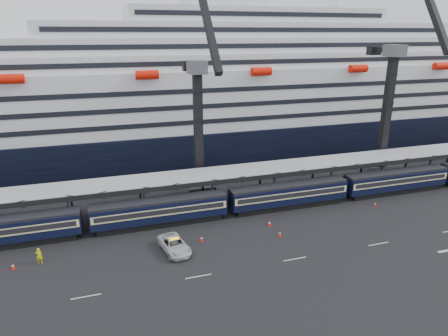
# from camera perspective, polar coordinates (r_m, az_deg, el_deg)

# --- Properties ---
(ground) EXTENTS (260.00, 260.00, 0.00)m
(ground) POSITION_cam_1_polar(r_m,az_deg,el_deg) (60.11, 20.36, -8.06)
(ground) COLOR black
(ground) RESTS_ON ground
(lane_markings) EXTENTS (111.00, 4.27, 0.02)m
(lane_markings) POSITION_cam_1_polar(r_m,az_deg,el_deg) (61.97, 29.37, -8.57)
(lane_markings) COLOR beige
(lane_markings) RESTS_ON ground
(train) EXTENTS (133.05, 3.00, 4.05)m
(train) POSITION_cam_1_polar(r_m,az_deg,el_deg) (64.27, 11.92, -3.33)
(train) COLOR black
(train) RESTS_ON ground
(canopy) EXTENTS (130.00, 6.25, 5.53)m
(canopy) POSITION_cam_1_polar(r_m,az_deg,el_deg) (68.75, 13.86, 0.69)
(canopy) COLOR #9B9EA4
(canopy) RESTS_ON ground
(cruise_ship) EXTENTS (214.09, 28.84, 34.00)m
(cruise_ship) POSITION_cam_1_polar(r_m,az_deg,el_deg) (94.79, 3.55, 10.48)
(cruise_ship) COLOR black
(cruise_ship) RESTS_ON ground
(crane_dark_near) EXTENTS (4.50, 17.75, 35.08)m
(crane_dark_near) POSITION_cam_1_polar(r_m,az_deg,el_deg) (63.49, -3.61, 5.98)
(crane_dark_near) COLOR #464A4E
(crane_dark_near) RESTS_ON ground
(crane_dark_mid) EXTENTS (4.50, 18.24, 39.64)m
(crane_dark_mid) POSITION_cam_1_polar(r_m,az_deg,el_deg) (78.36, 22.50, 8.12)
(crane_dark_mid) COLOR #464A4E
(crane_dark_mid) RESTS_ON ground
(pickup_truck) EXTENTS (3.83, 6.40, 1.67)m
(pickup_truck) POSITION_cam_1_polar(r_m,az_deg,el_deg) (51.01, -7.10, -10.86)
(pickup_truck) COLOR silver
(pickup_truck) RESTS_ON ground
(worker) EXTENTS (0.78, 0.55, 2.01)m
(worker) POSITION_cam_1_polar(r_m,az_deg,el_deg) (52.85, -24.91, -11.30)
(worker) COLOR yellow
(worker) RESTS_ON ground
(traffic_cone_a) EXTENTS (0.40, 0.40, 0.79)m
(traffic_cone_a) POSITION_cam_1_polar(r_m,az_deg,el_deg) (53.31, -27.94, -12.27)
(traffic_cone_a) COLOR red
(traffic_cone_a) RESTS_ON ground
(traffic_cone_b) EXTENTS (0.40, 0.40, 0.79)m
(traffic_cone_b) POSITION_cam_1_polar(r_m,az_deg,el_deg) (53.10, -3.24, -10.01)
(traffic_cone_b) COLOR red
(traffic_cone_b) RESTS_ON ground
(traffic_cone_c) EXTENTS (0.42, 0.42, 0.85)m
(traffic_cone_c) POSITION_cam_1_polar(r_m,az_deg,el_deg) (57.29, 6.51, -7.81)
(traffic_cone_c) COLOR red
(traffic_cone_c) RESTS_ON ground
(traffic_cone_d) EXTENTS (0.38, 0.38, 0.77)m
(traffic_cone_d) POSITION_cam_1_polar(r_m,az_deg,el_deg) (54.72, 7.97, -9.27)
(traffic_cone_d) COLOR red
(traffic_cone_d) RESTS_ON ground
(traffic_cone_e) EXTENTS (0.34, 0.34, 0.67)m
(traffic_cone_e) POSITION_cam_1_polar(r_m,az_deg,el_deg) (67.51, 20.76, -4.81)
(traffic_cone_e) COLOR red
(traffic_cone_e) RESTS_ON ground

